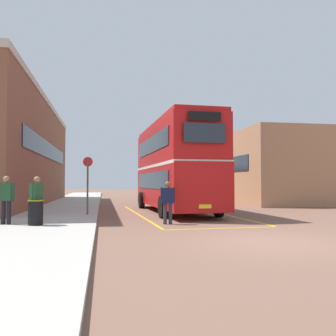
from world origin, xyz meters
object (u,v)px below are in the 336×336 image
at_px(double_decker_bus, 174,165).
at_px(pedestrian_waiting_far, 36,197).
at_px(single_deck_bus, 182,182).
at_px(litter_bin, 36,212).
at_px(pedestrian_waiting_near, 6,196).
at_px(bus_stop_sign, 88,180).
at_px(pedestrian_boarding, 168,200).

height_order(double_decker_bus, pedestrian_waiting_far, double_decker_bus).
height_order(single_deck_bus, litter_bin, single_deck_bus).
distance_m(single_deck_bus, pedestrian_waiting_near, 24.90).
bearing_deg(single_deck_bus, double_decker_bus, -103.75).
bearing_deg(litter_bin, single_deck_bus, 66.09).
xyz_separation_m(litter_bin, bus_stop_sign, (1.57, 3.92, 1.15)).
relative_size(double_decker_bus, pedestrian_waiting_far, 6.37).
bearing_deg(pedestrian_boarding, double_decker_bus, 76.39).
relative_size(single_deck_bus, bus_stop_sign, 3.81).
height_order(double_decker_bus, pedestrian_waiting_near, double_decker_bus).
relative_size(pedestrian_waiting_near, litter_bin, 1.96).
bearing_deg(pedestrian_boarding, pedestrian_waiting_near, -177.11).
distance_m(pedestrian_boarding, bus_stop_sign, 4.55).
bearing_deg(bus_stop_sign, pedestrian_boarding, -45.78).
height_order(single_deck_bus, bus_stop_sign, single_deck_bus).
height_order(double_decker_bus, single_deck_bus, double_decker_bus).
distance_m(pedestrian_waiting_near, litter_bin, 1.25).
relative_size(pedestrian_waiting_far, litter_bin, 1.94).
bearing_deg(pedestrian_boarding, single_deck_bus, 76.29).
bearing_deg(pedestrian_waiting_near, pedestrian_boarding, 2.89).
xyz_separation_m(double_decker_bus, pedestrian_waiting_near, (-7.12, -5.96, -1.41)).
bearing_deg(pedestrian_waiting_far, single_deck_bus, 66.03).
distance_m(pedestrian_waiting_near, pedestrian_waiting_far, 1.10).
distance_m(pedestrian_boarding, pedestrian_waiting_near, 5.75).
xyz_separation_m(single_deck_bus, bus_stop_sign, (-8.49, -18.78, 0.08)).
xyz_separation_m(single_deck_bus, litter_bin, (-10.06, -22.70, -1.07)).
distance_m(litter_bin, bus_stop_sign, 4.37).
bearing_deg(litter_bin, pedestrian_boarding, 8.55).
bearing_deg(double_decker_bus, pedestrian_boarding, -103.61).
bearing_deg(double_decker_bus, litter_bin, -133.59).
xyz_separation_m(pedestrian_waiting_near, litter_bin, (1.05, -0.42, -0.54)).
xyz_separation_m(pedestrian_waiting_far, bus_stop_sign, (1.57, 3.84, 0.62)).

